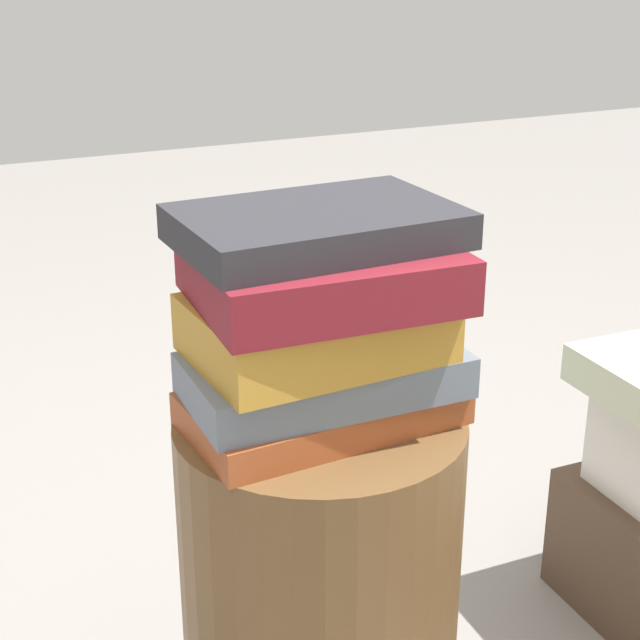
% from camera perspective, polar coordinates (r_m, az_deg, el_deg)
% --- Properties ---
extents(side_table, '(0.33, 0.33, 0.56)m').
position_cam_1_polar(side_table, '(1.27, -0.00, -17.06)').
color(side_table, brown).
rests_on(side_table, ground_plane).
extents(book_rust, '(0.31, 0.18, 0.04)m').
position_cam_1_polar(book_rust, '(1.10, -0.07, -5.08)').
color(book_rust, '#994723').
rests_on(book_rust, side_table).
extents(book_slate, '(0.30, 0.15, 0.05)m').
position_cam_1_polar(book_slate, '(1.08, 0.07, -3.20)').
color(book_slate, slate).
rests_on(book_slate, book_rust).
extents(book_ochre, '(0.27, 0.20, 0.06)m').
position_cam_1_polar(book_ochre, '(1.06, -0.25, -0.44)').
color(book_ochre, '#B7842D').
rests_on(book_ochre, book_slate).
extents(book_maroon, '(0.27, 0.22, 0.06)m').
position_cam_1_polar(book_maroon, '(1.04, 0.34, 2.64)').
color(book_maroon, maroon).
rests_on(book_maroon, book_ochre).
extents(book_charcoal, '(0.29, 0.20, 0.04)m').
position_cam_1_polar(book_charcoal, '(1.04, -0.15, 5.35)').
color(book_charcoal, '#28282D').
rests_on(book_charcoal, book_maroon).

